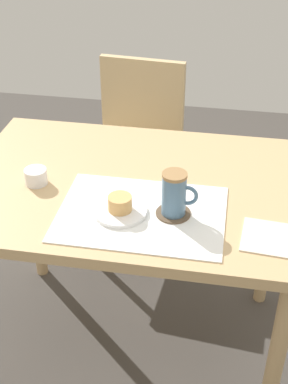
{
  "coord_description": "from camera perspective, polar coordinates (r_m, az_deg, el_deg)",
  "views": [
    {
      "loc": [
        0.28,
        -1.38,
        1.65
      ],
      "look_at": [
        0.06,
        -0.12,
        0.79
      ],
      "focal_mm": 50.0,
      "sensor_mm": 36.0,
      "label": 1
    }
  ],
  "objects": [
    {
      "name": "placemat",
      "position": [
        1.54,
        -0.26,
        -2.3
      ],
      "size": [
        0.48,
        0.35,
        0.0
      ],
      "primitive_type": "cube",
      "color": "white",
      "rests_on": "dining_table"
    },
    {
      "name": "sugar_bowl",
      "position": [
        1.69,
        -11.45,
        1.64
      ],
      "size": [
        0.07,
        0.07,
        0.05
      ],
      "primitive_type": "cylinder",
      "color": "white",
      "rests_on": "dining_table"
    },
    {
      "name": "coffee_coaster",
      "position": [
        1.53,
        3.14,
        -2.27
      ],
      "size": [
        0.1,
        0.1,
        0.0
      ],
      "primitive_type": "cylinder",
      "color": "brown",
      "rests_on": "placemat"
    },
    {
      "name": "dining_table",
      "position": [
        1.73,
        -1.3,
        -1.49
      ],
      "size": [
        1.08,
        0.75,
        0.74
      ],
      "color": "tan",
      "rests_on": "ground_plane"
    },
    {
      "name": "paper_napkin",
      "position": [
        1.49,
        13.26,
        -4.77
      ],
      "size": [
        0.16,
        0.16,
        0.0
      ],
      "primitive_type": "cube",
      "rotation": [
        0.0,
        0.0,
        -0.08
      ],
      "color": "silver",
      "rests_on": "dining_table"
    },
    {
      "name": "pastry_plate",
      "position": [
        1.54,
        -2.6,
        -2.05
      ],
      "size": [
        0.16,
        0.16,
        0.01
      ],
      "primitive_type": "cylinder",
      "color": "white",
      "rests_on": "placemat"
    },
    {
      "name": "wooden_chair",
      "position": [
        2.44,
        -0.94,
        5.03
      ],
      "size": [
        0.46,
        0.46,
        0.83
      ],
      "rotation": [
        0.0,
        0.0,
        3.05
      ],
      "color": "#D1B27F",
      "rests_on": "ground_plane"
    },
    {
      "name": "coffee_mug",
      "position": [
        1.49,
        3.31,
        -0.17
      ],
      "size": [
        0.1,
        0.07,
        0.13
      ],
      "color": "slate",
      "rests_on": "coffee_coaster"
    },
    {
      "name": "ground_plane",
      "position": [
        2.18,
        -1.07,
        -15.79
      ],
      "size": [
        4.4,
        4.4,
        0.02
      ],
      "primitive_type": "cube",
      "color": "#47423D"
    },
    {
      "name": "pastry",
      "position": [
        1.52,
        -2.62,
        -1.19
      ],
      "size": [
        0.07,
        0.07,
        0.04
      ],
      "primitive_type": "cylinder",
      "color": "#E0A860",
      "rests_on": "pastry_plate"
    }
  ]
}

